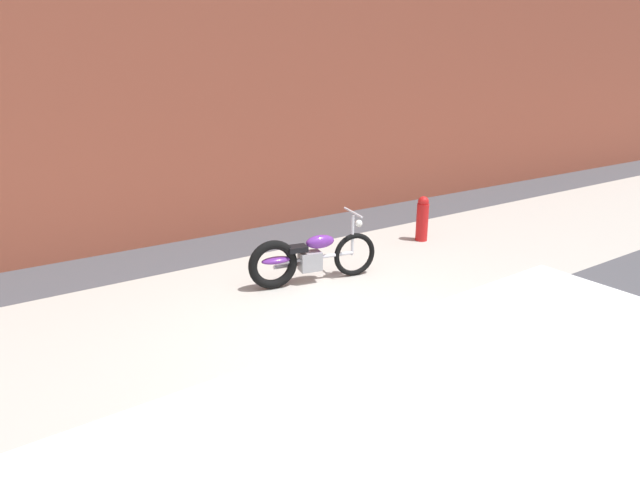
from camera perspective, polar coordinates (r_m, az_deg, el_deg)
The scene contains 5 objects.
ground_plane at distance 6.09m, azimuth 5.76°, elevation -11.45°, with size 80.00×80.00×0.00m, color #47474C.
sidewalk_slab at distance 7.37m, azimuth -2.85°, elevation -5.86°, with size 36.00×3.50×0.01m, color #B2ADA3.
brick_building_wall at distance 9.87m, azimuth -13.88°, elevation 17.12°, with size 36.00×0.50×5.82m, color brown.
motorcycle_purple at distance 7.55m, azimuth -1.66°, elevation -2.00°, with size 1.99×0.69×1.03m.
fire_hydrant at distance 9.68m, azimuth 11.24°, elevation 2.36°, with size 0.22×0.22×0.84m.
Camera 1 is at (-3.40, -4.07, 2.99)m, focal length 28.96 mm.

